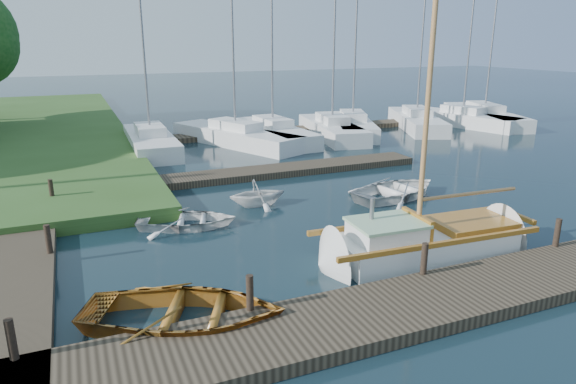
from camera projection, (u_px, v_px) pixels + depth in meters
name	position (u px, v px, depth m)	size (l,w,h in m)	color
ground	(288.00, 228.00, 16.58)	(160.00, 160.00, 0.00)	black
near_dock	(395.00, 310.00, 11.25)	(18.00, 2.20, 0.30)	black
left_dock	(16.00, 238.00, 15.31)	(2.20, 18.00, 0.30)	black
far_dock	(272.00, 171.00, 23.02)	(14.00, 1.60, 0.30)	black
pontoon	(332.00, 128.00, 34.39)	(30.00, 1.60, 0.30)	black
mooring_post_0	(11.00, 339.00, 9.16)	(0.16, 0.16, 0.80)	black
mooring_post_1	(250.00, 293.00, 10.85)	(0.16, 0.16, 0.80)	black
mooring_post_2	(424.00, 259.00, 12.53)	(0.16, 0.16, 0.80)	black
mooring_post_3	(557.00, 233.00, 14.22)	(0.16, 0.16, 0.80)	black
mooring_post_4	(48.00, 239.00, 13.76)	(0.16, 0.16, 0.80)	black
mooring_post_5	(51.00, 190.00, 18.17)	(0.16, 0.16, 0.80)	black
sailboat	(428.00, 244.00, 14.36)	(7.24, 2.32, 9.83)	white
dinghy	(184.00, 307.00, 10.76)	(3.06, 4.28, 0.89)	#935F19
tender_a	(187.00, 217.00, 16.55)	(2.25, 3.15, 0.65)	white
tender_b	(257.00, 191.00, 18.63)	(1.79, 2.07, 1.09)	white
tender_c	(397.00, 187.00, 19.64)	(2.77, 3.88, 0.80)	white
marina_boat_0	(151.00, 140.00, 27.91)	(2.39, 8.03, 11.15)	white
marina_boat_1	(236.00, 135.00, 29.41)	(5.69, 9.23, 10.32)	white
marina_boat_2	(273.00, 131.00, 30.55)	(2.79, 8.35, 12.17)	white
marina_boat_3	(332.00, 128.00, 31.75)	(3.53, 8.21, 11.24)	white
marina_boat_4	(353.00, 125.00, 33.02)	(5.01, 8.07, 9.57)	white
marina_boat_5	(416.00, 120.00, 34.96)	(5.36, 8.78, 11.41)	white
marina_boat_6	(462.00, 118.00, 35.82)	(4.43, 8.42, 10.06)	white
marina_boat_7	(484.00, 115.00, 37.25)	(5.13, 10.15, 12.21)	white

